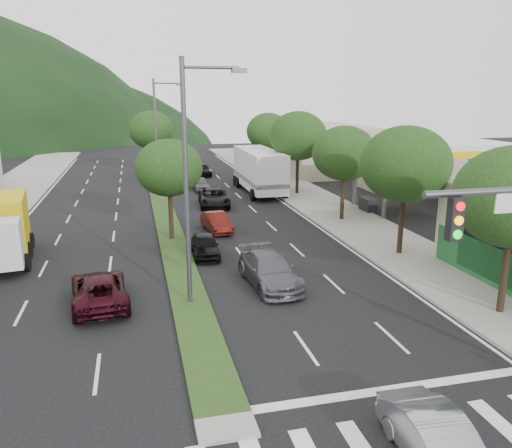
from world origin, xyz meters
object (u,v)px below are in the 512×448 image
object	(u,v)px
tree_r_e	(268,132)
car_queue_a	(205,245)
tree_r_b	(406,164)
motorhome	(259,170)
tree_med_far	(151,130)
box_truck	(3,231)
streetlight_near	(191,173)
streetlight_mid	(158,131)
suv_maroon	(99,289)
car_queue_c	(216,222)
tree_r_d	(298,136)
car_queue_d	(214,198)
sedan_silver	(439,444)
car_queue_b	(269,270)
tree_r_c	(344,153)
tree_med_near	(169,168)
car_queue_f	(202,170)
car_queue_e	(201,184)

from	to	relation	value
tree_r_e	car_queue_a	world-z (taller)	tree_r_e
tree_r_b	motorhome	size ratio (longest dim) A/B	0.69
tree_med_far	box_truck	size ratio (longest dim) A/B	1.00
streetlight_near	streetlight_mid	xyz separation A→B (m)	(0.00, 25.00, 0.00)
suv_maroon	car_queue_c	distance (m)	12.41
tree_r_d	streetlight_near	distance (m)	24.97
tree_r_e	car_queue_d	world-z (taller)	tree_r_e
streetlight_mid	car_queue_c	xyz separation A→B (m)	(2.78, -13.64, -4.98)
sedan_silver	motorhome	xyz separation A→B (m)	(4.40, 34.95, 1.40)
tree_r_d	streetlight_mid	bearing A→B (deg)	165.73
car_queue_b	box_truck	size ratio (longest dim) A/B	0.71
tree_r_d	car_queue_d	xyz separation A→B (m)	(-7.98, -3.08, -4.49)
tree_r_d	sedan_silver	distance (m)	34.12
tree_r_c	tree_med_far	distance (m)	26.83
tree_med_near	sedan_silver	distance (m)	21.83
tree_r_c	motorhome	world-z (taller)	tree_r_c
tree_med_far	motorhome	xyz separation A→B (m)	(9.00, -12.05, -2.96)
motorhome	tree_r_b	bearing A→B (deg)	-81.04
sedan_silver	car_queue_c	bearing A→B (deg)	95.11
suv_maroon	motorhome	bearing A→B (deg)	-124.71
tree_r_d	car_queue_a	world-z (taller)	tree_r_d
tree_r_d	streetlight_mid	size ratio (longest dim) A/B	0.72
streetlight_near	box_truck	xyz separation A→B (m)	(-9.21, 8.41, -4.03)
sedan_silver	tree_r_e	bearing A→B (deg)	81.23
tree_r_b	car_queue_d	size ratio (longest dim) A/B	1.40
tree_r_c	car_queue_c	distance (m)	9.94
streetlight_mid	car_queue_f	bearing A→B (deg)	63.34
tree_r_d	streetlight_mid	distance (m)	12.18
car_queue_c	tree_r_c	bearing A→B (deg)	-2.78
tree_med_far	car_queue_e	bearing A→B (deg)	-68.63
sedan_silver	suv_maroon	size ratio (longest dim) A/B	0.82
tree_r_b	suv_maroon	size ratio (longest dim) A/B	1.45
car_queue_e	car_queue_f	world-z (taller)	car_queue_f
car_queue_b	car_queue_d	xyz separation A→B (m)	(0.19, 17.56, -0.03)
car_queue_c	car_queue_d	world-z (taller)	car_queue_d
tree_med_far	streetlight_mid	bearing A→B (deg)	-88.93
streetlight_near	car_queue_d	xyz separation A→B (m)	(3.82, 18.92, -4.89)
car_queue_a	tree_r_e	bearing A→B (deg)	70.74
tree_r_b	car_queue_a	world-z (taller)	tree_r_b
sedan_silver	car_queue_d	distance (m)	29.93
streetlight_mid	car_queue_f	size ratio (longest dim) A/B	2.30
tree_r_c	motorhome	distance (m)	12.62
streetlight_near	tree_r_e	bearing A→B (deg)	69.77
tree_r_b	motorhome	world-z (taller)	tree_r_b
streetlight_mid	car_queue_a	size ratio (longest dim) A/B	2.82
box_truck	tree_med_near	bearing A→B (deg)	-177.60
car_queue_c	car_queue_e	world-z (taller)	car_queue_c
tree_r_c	car_queue_c	size ratio (longest dim) A/B	1.76
tree_r_b	motorhome	distance (m)	20.40
car_queue_a	car_queue_d	world-z (taller)	car_queue_d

